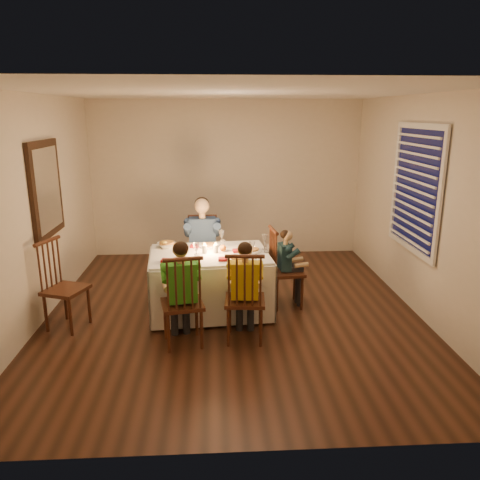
{
  "coord_description": "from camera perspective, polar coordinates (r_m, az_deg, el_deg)",
  "views": [
    {
      "loc": [
        -0.22,
        -5.37,
        2.39
      ],
      "look_at": [
        0.1,
        0.15,
        0.88
      ],
      "focal_mm": 35.0,
      "sensor_mm": 36.0,
      "label": 1
    }
  ],
  "objects": [
    {
      "name": "ground",
      "position": [
        5.88,
        -0.87,
        -8.66
      ],
      "size": [
        5.0,
        5.0,
        0.0
      ],
      "primitive_type": "plane",
      "color": "black",
      "rests_on": "ground"
    },
    {
      "name": "ceiling",
      "position": [
        5.38,
        -0.99,
        17.56
      ],
      "size": [
        5.0,
        5.0,
        0.0
      ],
      "primitive_type": "plane",
      "color": "white",
      "rests_on": "wall_back"
    },
    {
      "name": "chair_near_left",
      "position": [
        5.16,
        -6.88,
        -12.41
      ],
      "size": [
        0.49,
        0.47,
        1.02
      ],
      "primitive_type": null,
      "rotation": [
        0.0,
        0.0,
        3.34
      ],
      "color": "#3A1C10",
      "rests_on": "ground"
    },
    {
      "name": "child_yellow",
      "position": [
        5.21,
        0.58,
        -11.98
      ],
      "size": [
        0.4,
        0.37,
        1.11
      ],
      "primitive_type": null,
      "rotation": [
        0.0,
        0.0,
        3.06
      ],
      "color": "gold",
      "rests_on": "ground"
    },
    {
      "name": "dining_table",
      "position": [
        5.71,
        -3.71,
        -3.67
      ],
      "size": [
        1.53,
        1.16,
        0.72
      ],
      "rotation": [
        0.0,
        0.0,
        0.09
      ],
      "color": "silver",
      "rests_on": "ground"
    },
    {
      "name": "chair_near_right",
      "position": [
        5.21,
        0.58,
        -11.98
      ],
      "size": [
        0.45,
        0.43,
        1.02
      ],
      "primitive_type": null,
      "rotation": [
        0.0,
        0.0,
        3.06
      ],
      "color": "#3A1C10",
      "rests_on": "ground"
    },
    {
      "name": "wall_right",
      "position": [
        6.01,
        21.1,
        3.84
      ],
      "size": [
        0.02,
        5.0,
        2.6
      ],
      "primitive_type": "cube",
      "color": "beige",
      "rests_on": "ground"
    },
    {
      "name": "wall_left",
      "position": [
        5.84,
        -23.6,
        3.28
      ],
      "size": [
        0.02,
        5.0,
        2.6
      ],
      "primitive_type": "cube",
      "color": "beige",
      "rests_on": "ground"
    },
    {
      "name": "child_green",
      "position": [
        5.16,
        -6.88,
        -12.41
      ],
      "size": [
        0.46,
        0.43,
        1.14
      ],
      "primitive_type": null,
      "rotation": [
        0.0,
        0.0,
        3.34
      ],
      "color": "green",
      "rests_on": "ground"
    },
    {
      "name": "squash",
      "position": [
        5.9,
        -9.2,
        -0.55
      ],
      "size": [
        0.09,
        0.09,
        0.09
      ],
      "primitive_type": "sphere",
      "color": "yellow",
      "rests_on": "dining_table"
    },
    {
      "name": "setting_teal",
      "position": [
        5.7,
        1.41,
        -1.29
      ],
      "size": [
        0.28,
        0.28,
        0.02
      ],
      "primitive_type": "cylinder",
      "rotation": [
        0.0,
        0.0,
        0.09
      ],
      "color": "silver",
      "rests_on": "dining_table"
    },
    {
      "name": "candle_left",
      "position": [
        5.62,
        -4.35,
        -1.14
      ],
      "size": [
        0.06,
        0.06,
        0.1
      ],
      "primitive_type": "cylinder",
      "color": "silver",
      "rests_on": "dining_table"
    },
    {
      "name": "candle_right",
      "position": [
        5.63,
        -2.97,
        -1.08
      ],
      "size": [
        0.06,
        0.06,
        0.1
      ],
      "primitive_type": "cylinder",
      "color": "silver",
      "rests_on": "dining_table"
    },
    {
      "name": "setting_green",
      "position": [
        5.37,
        -7.1,
        -2.46
      ],
      "size": [
        0.28,
        0.28,
        0.02
      ],
      "primitive_type": "cylinder",
      "rotation": [
        0.0,
        0.0,
        0.09
      ],
      "color": "silver",
      "rests_on": "dining_table"
    },
    {
      "name": "window_blinds",
      "position": [
        6.05,
        20.52,
        5.9
      ],
      "size": [
        0.07,
        1.34,
        1.54
      ],
      "color": "black",
      "rests_on": "wall_right"
    },
    {
      "name": "chair_adult",
      "position": [
        6.61,
        -4.45,
        -5.93
      ],
      "size": [
        0.43,
        0.41,
        1.02
      ],
      "primitive_type": null,
      "rotation": [
        0.0,
        0.0,
        0.01
      ],
      "color": "#3A1C10",
      "rests_on": "ground"
    },
    {
      "name": "setting_adult",
      "position": [
        5.91,
        -3.84,
        -0.72
      ],
      "size": [
        0.28,
        0.28,
        0.02
      ],
      "primitive_type": "cylinder",
      "rotation": [
        0.0,
        0.0,
        0.09
      ],
      "color": "silver",
      "rests_on": "dining_table"
    },
    {
      "name": "chair_end",
      "position": [
        6.08,
        5.57,
        -7.89
      ],
      "size": [
        0.44,
        0.46,
        1.02
      ],
      "primitive_type": null,
      "rotation": [
        0.0,
        0.0,
        1.68
      ],
      "color": "#3A1C10",
      "rests_on": "ground"
    },
    {
      "name": "wall_back",
      "position": [
        7.95,
        -1.68,
        7.44
      ],
      "size": [
        4.5,
        0.02,
        2.6
      ],
      "primitive_type": "cube",
      "color": "beige",
      "rests_on": "ground"
    },
    {
      "name": "adult",
      "position": [
        6.61,
        -4.45,
        -5.93
      ],
      "size": [
        0.49,
        0.45,
        1.29
      ],
      "primitive_type": null,
      "rotation": [
        0.0,
        0.0,
        0.01
      ],
      "color": "navy",
      "rests_on": "ground"
    },
    {
      "name": "child_teal",
      "position": [
        6.08,
        5.57,
        -7.89
      ],
      "size": [
        0.32,
        0.34,
        0.99
      ],
      "primitive_type": null,
      "rotation": [
        0.0,
        0.0,
        1.68
      ],
      "color": "#173139",
      "rests_on": "ground"
    },
    {
      "name": "setting_yellow",
      "position": [
        5.38,
        -0.22,
        -2.32
      ],
      "size": [
        0.28,
        0.28,
        0.02
      ],
      "primitive_type": "cylinder",
      "rotation": [
        0.0,
        0.0,
        0.09
      ],
      "color": "silver",
      "rests_on": "dining_table"
    },
    {
      "name": "orange_fruit",
      "position": [
        5.69,
        -2.08,
        -1.0
      ],
      "size": [
        0.08,
        0.08,
        0.08
      ],
      "primitive_type": "sphere",
      "color": "orange",
      "rests_on": "dining_table"
    },
    {
      "name": "wall_mirror",
      "position": [
        6.08,
        -22.56,
        5.74
      ],
      "size": [
        0.06,
        0.95,
        1.15
      ],
      "color": "black",
      "rests_on": "wall_left"
    },
    {
      "name": "serving_bowl",
      "position": [
        5.93,
        -8.91,
        -0.62
      ],
      "size": [
        0.3,
        0.3,
        0.06
      ],
      "primitive_type": "imported",
      "rotation": [
        0.0,
        0.0,
        0.35
      ],
      "color": "silver",
      "rests_on": "dining_table"
    },
    {
      "name": "chair_extra",
      "position": [
        5.82,
        -20.05,
        -9.91
      ],
      "size": [
        0.53,
        0.54,
        1.03
      ],
      "primitive_type": null,
      "rotation": [
        0.0,
        0.0,
        1.21
      ],
      "color": "#3A1C10",
      "rests_on": "ground"
    }
  ]
}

